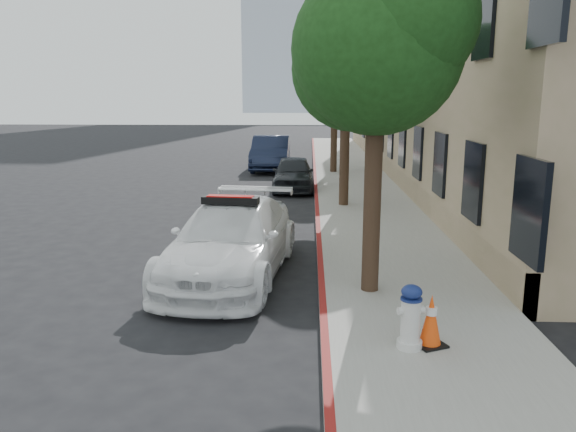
# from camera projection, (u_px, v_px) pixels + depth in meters

# --- Properties ---
(ground) EXTENTS (120.00, 120.00, 0.00)m
(ground) POSITION_uv_depth(u_px,v_px,m) (224.00, 263.00, 12.03)
(ground) COLOR black
(ground) RESTS_ON ground
(sidewalk) EXTENTS (3.20, 50.00, 0.15)m
(sidewalk) POSITION_uv_depth(u_px,v_px,m) (356.00, 187.00, 21.65)
(sidewalk) COLOR gray
(sidewalk) RESTS_ON ground
(curb_strip) EXTENTS (0.12, 50.00, 0.15)m
(curb_strip) POSITION_uv_depth(u_px,v_px,m) (316.00, 187.00, 21.71)
(curb_strip) COLOR maroon
(curb_strip) RESTS_ON ground
(building) EXTENTS (8.00, 36.00, 10.00)m
(building) POSITION_uv_depth(u_px,v_px,m) (474.00, 63.00, 25.29)
(building) COLOR tan
(building) RESTS_ON ground
(tower_right) EXTENTS (14.00, 14.00, 44.00)m
(tower_right) POSITION_uv_depth(u_px,v_px,m) (340.00, 20.00, 139.03)
(tower_right) COLOR #9EA8B7
(tower_right) RESTS_ON ground
(tree_near) EXTENTS (2.92, 2.82, 5.62)m
(tree_near) POSITION_uv_depth(u_px,v_px,m) (379.00, 47.00, 9.06)
(tree_near) COLOR black
(tree_near) RESTS_ON sidewalk
(tree_mid) EXTENTS (2.77, 2.64, 5.43)m
(tree_mid) POSITION_uv_depth(u_px,v_px,m) (347.00, 74.00, 16.90)
(tree_mid) COLOR black
(tree_mid) RESTS_ON sidewalk
(tree_far) EXTENTS (3.10, 3.00, 5.81)m
(tree_far) POSITION_uv_depth(u_px,v_px,m) (336.00, 76.00, 24.67)
(tree_far) COLOR black
(tree_far) RESTS_ON sidewalk
(police_car) EXTENTS (2.60, 5.27, 1.62)m
(police_car) POSITION_uv_depth(u_px,v_px,m) (231.00, 240.00, 11.00)
(police_car) COLOR white
(police_car) RESTS_ON ground
(parked_car_mid) EXTENTS (1.56, 3.78, 1.28)m
(parked_car_mid) POSITION_uv_depth(u_px,v_px,m) (293.00, 173.00, 21.28)
(parked_car_mid) COLOR black
(parked_car_mid) RESTS_ON ground
(parked_car_far) EXTENTS (1.77, 4.98, 1.64)m
(parked_car_far) POSITION_uv_depth(u_px,v_px,m) (271.00, 153.00, 27.20)
(parked_car_far) COLOR #141A32
(parked_car_far) RESTS_ON ground
(fire_hydrant) EXTENTS (0.38, 0.34, 0.90)m
(fire_hydrant) POSITION_uv_depth(u_px,v_px,m) (411.00, 317.00, 7.54)
(fire_hydrant) COLOR silver
(fire_hydrant) RESTS_ON sidewalk
(traffic_cone) EXTENTS (0.51, 0.51, 0.73)m
(traffic_cone) POSITION_uv_depth(u_px,v_px,m) (431.00, 320.00, 7.63)
(traffic_cone) COLOR black
(traffic_cone) RESTS_ON sidewalk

